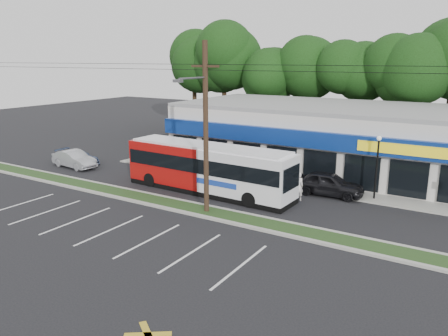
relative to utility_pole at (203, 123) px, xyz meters
name	(u,v)px	position (x,y,z in m)	size (l,w,h in m)	color
ground	(157,208)	(-2.83, -0.93, -5.41)	(120.00, 120.00, 0.00)	black
grass_strip	(168,203)	(-2.83, 0.07, -5.35)	(40.00, 1.60, 0.12)	#243C18
curb_south	(159,207)	(-2.83, -0.78, -5.34)	(40.00, 0.25, 0.14)	#9E9E93
curb_north	(176,199)	(-2.83, 0.92, -5.34)	(40.00, 0.25, 0.14)	#9E9E93
sidewalk	(290,185)	(2.17, 8.07, -5.36)	(32.00, 2.20, 0.10)	#9E9E93
strip_mall	(330,136)	(2.67, 14.99, -2.76)	(25.00, 12.55, 5.30)	silver
utility_pole	(203,123)	(0.00, 0.00, 0.00)	(50.00, 2.77, 10.00)	black
lamp_post	(377,160)	(8.17, 7.87, -2.74)	(0.30, 0.30, 4.25)	black
tree_line	(351,65)	(1.17, 25.07, 3.00)	(46.76, 6.76, 11.83)	black
metrobus	(208,167)	(-2.03, 3.57, -3.64)	(12.54, 3.07, 3.35)	#9C0D0C
car_dark	(328,184)	(5.26, 7.27, -4.61)	(1.90, 4.72, 1.61)	black
car_silver	(74,159)	(-15.65, 3.50, -4.69)	(1.54, 4.40, 1.45)	#97999E
car_blue	(78,157)	(-16.41, 4.50, -4.80)	(1.71, 4.22, 1.22)	navy
pedestrian_a	(298,186)	(3.95, 5.07, -4.45)	(0.70, 0.46, 1.92)	white
pedestrian_b	(237,178)	(-0.60, 5.07, -4.57)	(0.82, 0.64, 1.68)	beige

